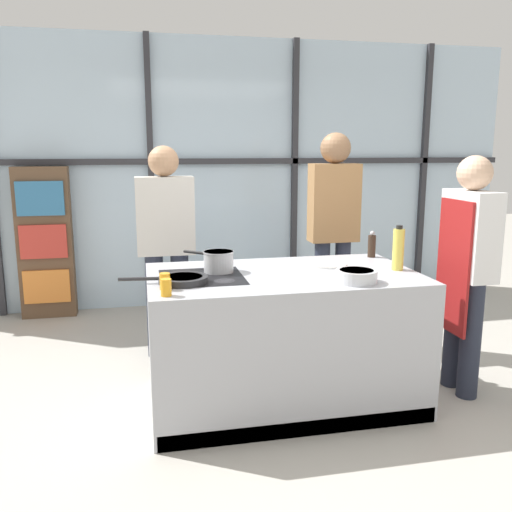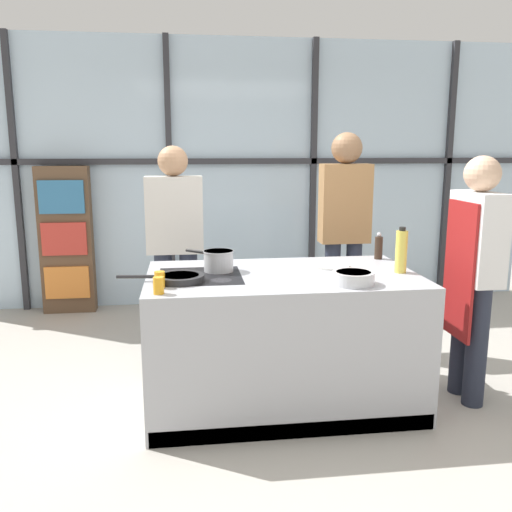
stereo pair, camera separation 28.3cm
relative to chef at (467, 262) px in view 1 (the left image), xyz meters
The scene contains 15 objects.
ground_plane 1.56m from the chef, behind, with size 18.00×18.00×0.00m, color #ADA89E.
back_window_wall 2.92m from the chef, 115.64° to the left, with size 6.40×0.10×2.80m.
bookshelf 3.91m from the chef, 141.88° to the left, with size 0.52×0.19×1.50m.
demo_island 1.34m from the chef, behind, with size 1.74×1.00×0.88m.
chef is the anchor object (origin of this frame).
spectator_far_left 2.24m from the chef, 150.37° to the left, with size 0.45×0.24×1.70m.
spectator_center_left 1.24m from the chef, 116.29° to the left, with size 0.41×0.25×1.80m.
frying_pan 1.91m from the chef, behind, with size 0.53×0.30×0.04m.
saucepan 1.67m from the chef, behind, with size 0.31×0.28×0.14m.
white_plate 0.94m from the chef, 161.70° to the left, with size 0.28×0.28×0.01m, color white.
mixing_bowl 0.90m from the chef, 166.46° to the right, with size 0.25×0.25×0.08m.
oil_bottle 0.49m from the chef, behind, with size 0.08×0.08×0.30m.
pepper_grinder 0.68m from the chef, 133.63° to the left, with size 0.06×0.06×0.20m.
juice_glass_near 2.03m from the chef, behind, with size 0.06×0.06×0.10m, color orange.
juice_glass_far 2.02m from the chef, behind, with size 0.06×0.06×0.10m, color orange.
Camera 1 is at (-0.88, -3.30, 1.68)m, focal length 38.00 mm.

